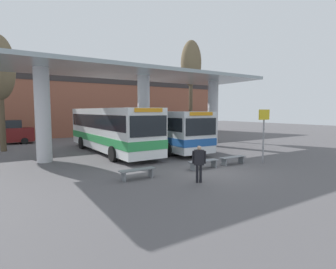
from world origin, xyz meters
name	(u,v)px	position (x,y,z in m)	size (l,w,h in m)	color
ground_plane	(211,172)	(0.00, 0.00, 0.00)	(100.00, 100.00, 0.00)	#565456
townhouse_backdrop	(88,96)	(0.00, 22.08, 4.93)	(40.00, 0.58, 8.46)	brown
station_canopy	(144,87)	(0.00, 7.40, 4.83)	(18.56, 6.38, 5.90)	silver
transit_bus_left_bay	(111,128)	(-2.07, 8.80, 1.82)	(3.01, 11.63, 3.28)	white
transit_bus_center_bay	(162,128)	(1.95, 8.04, 1.70)	(3.08, 10.39, 3.05)	silver
waiting_bench_near_pillar	(204,163)	(0.11, 0.69, 0.35)	(1.81, 0.44, 0.46)	slate
waiting_bench_mid_platform	(137,172)	(-3.79, 0.69, 0.34)	(1.70, 0.44, 0.46)	slate
waiting_bench_far_platform	(233,159)	(2.30, 0.69, 0.34)	(1.73, 0.44, 0.46)	slate
info_sign_platform	(264,125)	(4.16, 0.07, 2.25)	(0.90, 0.09, 3.18)	gray
pedestrian_waiting	(199,160)	(-1.79, -1.23, 0.98)	(0.54, 0.43, 1.61)	black
poplar_tree_behind_left	(191,65)	(9.13, 13.67, 8.14)	(2.27, 2.27, 10.85)	brown
parked_car_street	(7,133)	(-8.52, 18.62, 1.07)	(4.51, 2.02, 2.24)	maroon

